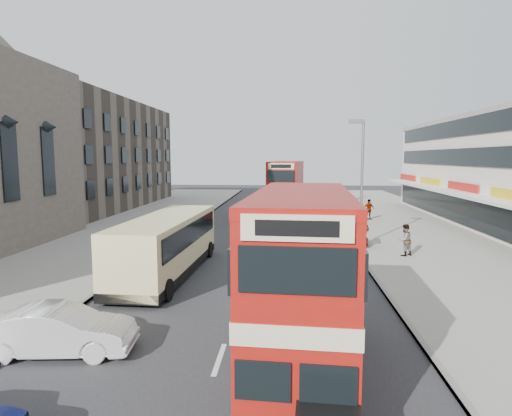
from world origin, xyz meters
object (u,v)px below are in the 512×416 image
at_px(car_right_a, 327,236).
at_px(pedestrian_far, 369,209).
at_px(car_right_b, 334,236).
at_px(cyclist, 326,231).
at_px(coach, 167,243).
at_px(bus_main, 302,284).
at_px(car_right_c, 315,209).
at_px(bus_second, 286,190).
at_px(pedestrian_near, 405,240).
at_px(car_left_front, 59,331).
at_px(street_lamp, 361,173).

xyz_separation_m(car_right_a, pedestrian_far, (4.79, 11.84, 0.33)).
bearing_deg(car_right_b, cyclist, -168.85).
relative_size(coach, car_right_b, 2.58).
distance_m(bus_main, car_right_c, 32.40).
bearing_deg(bus_second, cyclist, 112.50).
bearing_deg(pedestrian_near, car_right_c, -108.00).
height_order(bus_second, pedestrian_near, bus_second).
bearing_deg(pedestrian_far, bus_second, 158.26).
xyz_separation_m(coach, pedestrian_far, (13.26, 19.05, -0.51)).
distance_m(coach, pedestrian_near, 13.39).
xyz_separation_m(bus_main, cyclist, (2.35, 19.23, -1.86)).
xyz_separation_m(car_left_front, car_right_a, (9.25, 16.00, 0.03)).
xyz_separation_m(coach, car_right_b, (8.99, 8.20, -1.04)).
bearing_deg(bus_second, car_right_c, -124.42).
xyz_separation_m(bus_main, pedestrian_near, (6.34, 13.94, -1.42)).
distance_m(street_lamp, bus_main, 17.40).
bearing_deg(cyclist, car_right_c, 93.07).
height_order(car_right_c, pedestrian_near, pedestrian_near).
distance_m(pedestrian_near, cyclist, 6.64).
distance_m(car_right_a, cyclist, 2.52).
relative_size(street_lamp, cyclist, 4.14).
bearing_deg(bus_second, pedestrian_near, 120.56).
distance_m(coach, car_right_c, 24.34).
height_order(pedestrian_near, cyclist, pedestrian_near).
bearing_deg(pedestrian_near, car_left_front, 14.21).
bearing_deg(pedestrian_far, pedestrian_near, -111.52).
bearing_deg(pedestrian_far, car_left_front, -135.81).
height_order(car_right_b, cyclist, cyclist).
bearing_deg(car_right_a, car_right_b, 159.85).
bearing_deg(bus_main, bus_second, -85.56).
height_order(street_lamp, bus_main, street_lamp).
xyz_separation_m(car_left_front, car_right_b, (9.77, 17.00, -0.17)).
distance_m(bus_main, pedestrian_near, 15.38).
relative_size(street_lamp, coach, 0.79).
xyz_separation_m(car_left_front, pedestrian_near, (13.41, 13.21, 0.36)).
height_order(pedestrian_near, pedestrian_far, same).
relative_size(bus_second, car_right_a, 1.89).
relative_size(car_right_c, pedestrian_far, 2.06).
xyz_separation_m(car_right_a, car_right_c, (0.14, 15.54, -0.09)).
bearing_deg(pedestrian_far, car_right_b, -130.53).
distance_m(car_right_a, pedestrian_far, 12.78).
height_order(car_right_c, cyclist, cyclist).
distance_m(coach, car_right_a, 11.15).
relative_size(bus_second, car_right_b, 2.44).
height_order(car_right_b, pedestrian_far, pedestrian_far).
distance_m(bus_second, car_right_a, 12.65).
bearing_deg(bus_main, car_right_c, -90.71).
xyz_separation_m(car_right_c, cyclist, (0.03, -13.03, -0.00)).
height_order(street_lamp, pedestrian_near, street_lamp).
xyz_separation_m(car_left_front, pedestrian_far, (14.04, 27.84, 0.36)).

